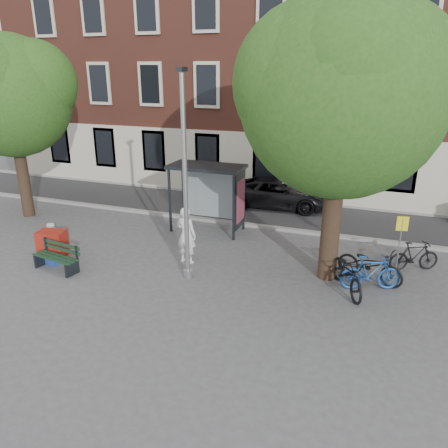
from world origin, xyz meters
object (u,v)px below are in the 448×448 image
bike_a (370,265)px  bike_c (348,273)px  bike_b (371,273)px  bench (57,258)px  bus_shelter (217,184)px  red_stand (52,243)px  car_dark (279,193)px  bike_d (414,256)px  painter (186,235)px  lamppost (185,190)px  notice_sign (401,233)px

bike_a → bike_c: size_ratio=0.94×
bike_b → bench: bearing=82.2°
bus_shelter → bench: (-3.51, -5.05, -1.53)m
bike_a → red_stand: (-10.23, -1.80, -0.09)m
bike_a → bike_c: bearing=167.9°
bench → red_stand: (-0.88, 0.83, 0.06)m
bike_a → car_dark: bearing=55.2°
bus_shelter → bike_a: (5.84, -2.43, -1.38)m
bike_a → bike_b: bearing=-154.9°
car_dark → bike_c: bearing=-156.6°
bike_d → red_stand: (-11.50, -3.05, -0.04)m
bike_d → car_dark: (-5.60, 5.07, 0.17)m
painter → bike_c: (5.15, -0.21, -0.39)m
bike_a → bike_d: 1.78m
bike_b → bike_d: 2.18m
painter → bike_c: bearing=-175.7°
bench → car_dark: size_ratio=0.36×
lamppost → bus_shelter: lamppost is taller
lamppost → painter: bearing=116.5°
bike_c → bike_a: bearing=30.7°
red_stand → bus_shelter: bearing=43.9°
lamppost → bench: 4.86m
bike_c → bus_shelter: bearing=121.3°
bike_a → red_stand: bearing=120.8°
painter → notice_sign: 6.62m
lamppost → red_stand: 5.52m
bike_c → lamppost: bearing=163.2°
bike_b → bike_d: bearing=-54.6°
lamppost → car_dark: 8.32m
painter → bike_b: bearing=-172.1°
car_dark → notice_sign: (5.08, -5.75, 0.78)m
bike_a → bike_d: bike_a is taller
bench → bike_d: 11.30m
bus_shelter → car_dark: 4.36m
painter → notice_sign: size_ratio=0.97×
bench → notice_sign: notice_sign is taller
bench → notice_sign: size_ratio=0.87×
lamppost → notice_sign: 6.53m
bus_shelter → bench: bus_shelter is taller
painter → notice_sign: notice_sign is taller
bus_shelter → bike_c: bus_shelter is taller
notice_sign → bike_d: bearing=41.3°
bike_b → car_dark: bearing=12.2°
bench → notice_sign: bearing=27.0°
bus_shelter → red_stand: bearing=-136.1°
bench → bus_shelter: bearing=64.7°
bike_a → car_dark: 7.66m
bus_shelter → bike_a: size_ratio=1.40×
painter → bike_c: size_ratio=0.88×
bike_b → red_stand: (-10.27, -1.25, -0.08)m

